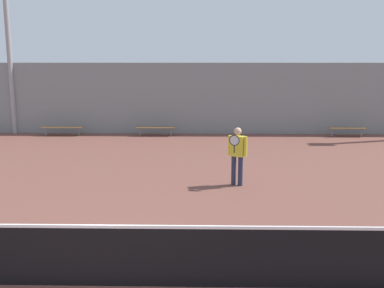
{
  "coord_description": "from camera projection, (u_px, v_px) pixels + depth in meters",
  "views": [
    {
      "loc": [
        1.64,
        -6.77,
        3.67
      ],
      "look_at": [
        1.35,
        7.22,
        1.0
      ],
      "focal_mm": 42.0,
      "sensor_mm": 36.0,
      "label": 1
    }
  ],
  "objects": [
    {
      "name": "tennis_player",
      "position": [
        237.0,
        153.0,
        13.03
      ],
      "size": [
        0.54,
        0.5,
        1.72
      ],
      "rotation": [
        0.0,
        0.0,
        -0.42
      ],
      "color": "#282D47",
      "rests_on": "ground_plane"
    },
    {
      "name": "ground_plane",
      "position": [
        101.0,
        286.0,
        7.37
      ],
      "size": [
        100.0,
        100.0,
        0.0
      ],
      "primitive_type": "plane",
      "color": "brown"
    },
    {
      "name": "bench_by_gate",
      "position": [
        347.0,
        129.0,
        21.37
      ],
      "size": [
        1.72,
        0.4,
        0.42
      ],
      "color": "brown",
      "rests_on": "ground_plane"
    },
    {
      "name": "light_pole_near_left",
      "position": [
        6.0,
        3.0,
        21.25
      ],
      "size": [
        0.9,
        0.6,
        10.57
      ],
      "color": "#939399",
      "rests_on": "ground_plane"
    },
    {
      "name": "bench_adjacent_court",
      "position": [
        155.0,
        128.0,
        21.55
      ],
      "size": [
        1.86,
        0.4,
        0.42
      ],
      "color": "brown",
      "rests_on": "ground_plane"
    },
    {
      "name": "tennis_net",
      "position": [
        100.0,
        255.0,
        7.27
      ],
      "size": [
        10.64,
        0.09,
        1.05
      ],
      "color": "#99999E",
      "rests_on": "ground_plane"
    },
    {
      "name": "bench_courtside_far",
      "position": [
        62.0,
        128.0,
        21.64
      ],
      "size": [
        2.01,
        0.4,
        0.42
      ],
      "color": "brown",
      "rests_on": "ground_plane"
    },
    {
      "name": "back_fence",
      "position": [
        168.0,
        99.0,
        22.0
      ],
      "size": [
        35.78,
        0.06,
        3.47
      ],
      "color": "gray",
      "rests_on": "ground_plane"
    }
  ]
}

